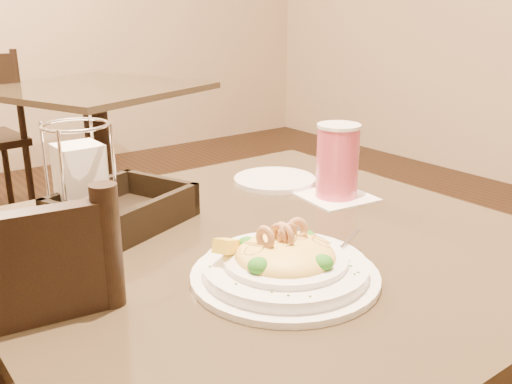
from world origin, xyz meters
TOP-DOWN VIEW (x-y plane):
  - main_table at (0.00, 0.00)m, footprint 0.90×0.90m
  - background_table at (0.51, 2.03)m, footprint 1.16×1.16m
  - pasta_bowl at (-0.07, -0.14)m, footprint 0.30×0.28m
  - drink_glass at (0.26, 0.08)m, footprint 0.15×0.15m
  - bread_basket at (-0.16, 0.22)m, footprint 0.28×0.25m
  - napkin_caddy at (-0.21, 0.26)m, footprint 0.12×0.12m
  - side_plate at (0.22, 0.24)m, footprint 0.19×0.19m
  - butter_ramekin at (-0.40, 0.02)m, footprint 0.11×0.11m

SIDE VIEW (x-z plane):
  - main_table at x=0.00m, z-range 0.14..0.90m
  - background_table at x=0.51m, z-range 0.14..0.90m
  - side_plate at x=0.22m, z-range 0.76..0.77m
  - butter_ramekin at x=-0.40m, z-range 0.76..0.80m
  - bread_basket at x=-0.16m, z-range 0.75..0.81m
  - pasta_bowl at x=-0.07m, z-range 0.74..0.83m
  - drink_glass at x=0.26m, z-range 0.76..0.92m
  - napkin_caddy at x=-0.21m, z-range 0.75..0.94m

